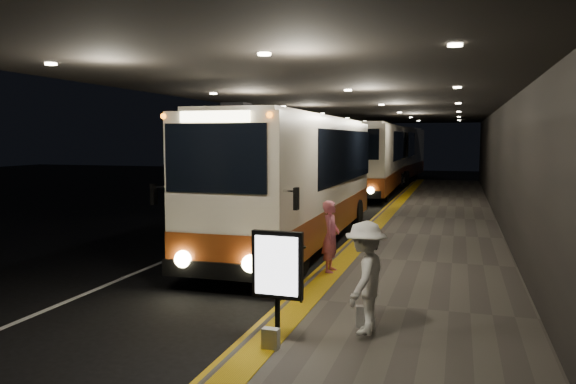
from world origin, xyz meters
The scene contains 17 objects.
ground centered at (0.00, 0.00, 0.00)m, with size 90.00×90.00×0.00m, color black.
lane_line_white centered at (-1.80, 5.00, 0.01)m, with size 0.12×50.00×0.01m, color silver.
kerb_stripe_yellow centered at (2.35, 5.00, 0.01)m, with size 0.18×50.00×0.01m, color gold.
sidewalk centered at (4.75, 5.00, 0.07)m, with size 4.50×50.00×0.15m, color #514C44.
tactile_strip centered at (2.85, 5.00, 0.16)m, with size 0.50×50.00×0.01m, color gold.
terminal_wall centered at (7.00, 5.00, 3.00)m, with size 0.10×50.00×6.00m, color black.
support_columns centered at (-1.50, 4.00, 2.20)m, with size 0.80×24.80×4.40m.
canopy centered at (2.50, 5.00, 4.60)m, with size 9.00×50.00×0.40m, color black.
coach_main centered at (0.92, 2.91, 1.82)m, with size 2.69×12.20×3.79m.
coach_second centered at (0.82, 19.37, 1.89)m, with size 2.86×12.60×3.95m.
coach_third centered at (0.99, 29.36, 1.90)m, with size 3.39×12.73×3.96m.
passenger_boarding centered at (2.80, -0.85, 0.98)m, with size 0.61×0.40×1.66m, color #DA6578.
passenger_waiting_white centered at (4.22, -4.68, 1.04)m, with size 1.15×0.54×1.79m, color silver.
bag_polka centered at (4.18, -4.44, 0.33)m, with size 0.29×0.12×0.35m, color black.
bag_plain centered at (3.01, -5.80, 0.31)m, with size 0.25×0.14×0.31m, color beige.
info_sign centered at (3.00, -5.45, 1.29)m, with size 0.80×0.14×1.69m.
stanchion_post centered at (2.82, -3.45, 0.68)m, with size 0.05×0.05×1.07m, color black.
Camera 1 is at (5.59, -13.36, 3.23)m, focal length 35.00 mm.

